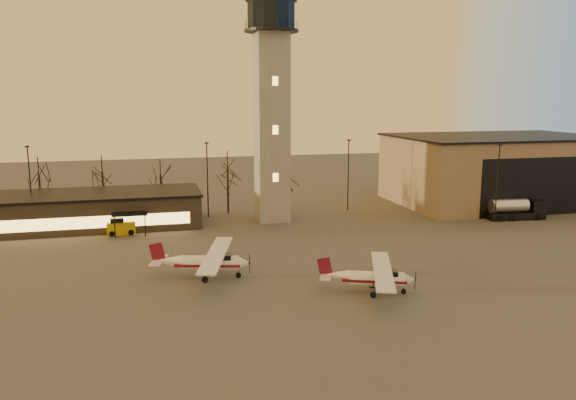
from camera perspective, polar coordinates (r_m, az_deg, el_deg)
The scene contains 10 objects.
ground at distance 46.59m, azimuth 6.58°, elevation -9.86°, with size 220.00×220.00×0.00m, color #494643.
control_tower at distance 72.49m, azimuth -1.66°, elevation 10.64°, with size 6.80×6.80×32.60m.
hangar at distance 91.55m, azimuth 20.40°, elevation 2.95°, with size 30.60×20.60×10.30m.
terminal at distance 74.36m, azimuth -18.73°, elevation -0.91°, with size 25.40×12.20×4.30m.
light_poles at distance 74.36m, azimuth -1.41°, elevation 2.19°, with size 58.50×12.25×10.14m.
tree_row at distance 80.61m, azimuth -12.62°, elevation 2.97°, with size 37.20×9.20×8.80m.
cessna_front at distance 47.66m, azimuth 9.12°, elevation -8.16°, with size 8.68×10.58×2.98m.
cessna_rear at distance 51.29m, azimuth -7.72°, elevation -6.63°, with size 9.61×11.95×3.31m.
fuel_truck at distance 80.52m, azimuth 22.11°, elevation -1.05°, with size 7.75×3.10×2.81m.
service_cart at distance 69.59m, azimuth -16.67°, elevation -2.71°, with size 3.37×2.31×2.05m.
Camera 1 is at (-15.69, -40.78, 16.17)m, focal length 35.00 mm.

